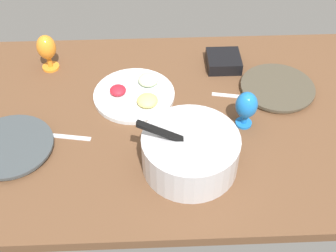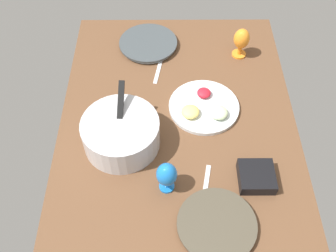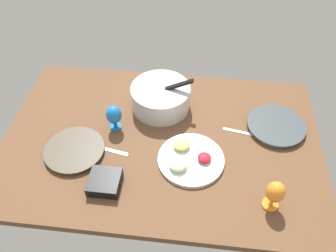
{
  "view_description": "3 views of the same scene",
  "coord_description": "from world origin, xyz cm",
  "px_view_note": "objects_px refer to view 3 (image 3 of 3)",
  "views": [
    {
      "loc": [
        8.05,
        119.08,
        114.89
      ],
      "look_at": [
        3.45,
        8.7,
        3.8
      ],
      "focal_mm": 47.25,
      "sensor_mm": 36.0,
      "label": 1
    },
    {
      "loc": [
        -99.79,
        4.92,
        136.09
      ],
      "look_at": [
        2.64,
        4.41,
        3.8
      ],
      "focal_mm": 42.11,
      "sensor_mm": 36.0,
      "label": 2
    },
    {
      "loc": [
        15.76,
        -107.99,
        128.45
      ],
      "look_at": [
        2.8,
        5.69,
        3.8
      ],
      "focal_mm": 35.56,
      "sensor_mm": 36.0,
      "label": 3
    }
  ],
  "objects_px": {
    "dinner_plate_right": "(276,126)",
    "hurricane_glass_blue": "(114,116)",
    "fruit_platter": "(189,158)",
    "mixing_bowl": "(161,97)",
    "dinner_plate_left": "(75,150)",
    "hurricane_glass_orange": "(275,193)",
    "square_bowl_black": "(105,182)"
  },
  "relations": [
    {
      "from": "square_bowl_black",
      "to": "hurricane_glass_blue",
      "type": "bearing_deg",
      "value": 94.81
    },
    {
      "from": "fruit_platter",
      "to": "square_bowl_black",
      "type": "height_order",
      "value": "fruit_platter"
    },
    {
      "from": "dinner_plate_left",
      "to": "hurricane_glass_blue",
      "type": "xyz_separation_m",
      "value": [
        0.16,
        0.18,
        0.08
      ]
    },
    {
      "from": "square_bowl_black",
      "to": "dinner_plate_right",
      "type": "bearing_deg",
      "value": 29.05
    },
    {
      "from": "dinner_plate_right",
      "to": "mixing_bowl",
      "type": "relative_size",
      "value": 0.9
    },
    {
      "from": "dinner_plate_right",
      "to": "fruit_platter",
      "type": "relative_size",
      "value": 0.94
    },
    {
      "from": "dinner_plate_right",
      "to": "square_bowl_black",
      "type": "distance_m",
      "value": 0.91
    },
    {
      "from": "dinner_plate_left",
      "to": "hurricane_glass_blue",
      "type": "bearing_deg",
      "value": 47.84
    },
    {
      "from": "fruit_platter",
      "to": "hurricane_glass_orange",
      "type": "distance_m",
      "value": 0.42
    },
    {
      "from": "fruit_platter",
      "to": "square_bowl_black",
      "type": "xyz_separation_m",
      "value": [
        -0.37,
        -0.18,
        0.01
      ]
    },
    {
      "from": "square_bowl_black",
      "to": "dinner_plate_left",
      "type": "bearing_deg",
      "value": 138.81
    },
    {
      "from": "mixing_bowl",
      "to": "square_bowl_black",
      "type": "distance_m",
      "value": 0.57
    },
    {
      "from": "hurricane_glass_blue",
      "to": "square_bowl_black",
      "type": "xyz_separation_m",
      "value": [
        0.03,
        -0.35,
        -0.06
      ]
    },
    {
      "from": "dinner_plate_left",
      "to": "hurricane_glass_orange",
      "type": "height_order",
      "value": "hurricane_glass_orange"
    },
    {
      "from": "hurricane_glass_orange",
      "to": "hurricane_glass_blue",
      "type": "xyz_separation_m",
      "value": [
        -0.76,
        0.37,
        -0.01
      ]
    },
    {
      "from": "dinner_plate_left",
      "to": "hurricane_glass_orange",
      "type": "relative_size",
      "value": 1.85
    },
    {
      "from": "mixing_bowl",
      "to": "fruit_platter",
      "type": "distance_m",
      "value": 0.4
    },
    {
      "from": "dinner_plate_right",
      "to": "mixing_bowl",
      "type": "distance_m",
      "value": 0.62
    },
    {
      "from": "dinner_plate_left",
      "to": "fruit_platter",
      "type": "xyz_separation_m",
      "value": [
        0.56,
        0.01,
        0.0
      ]
    },
    {
      "from": "hurricane_glass_orange",
      "to": "hurricane_glass_blue",
      "type": "relative_size",
      "value": 1.07
    },
    {
      "from": "dinner_plate_right",
      "to": "mixing_bowl",
      "type": "bearing_deg",
      "value": 171.35
    },
    {
      "from": "dinner_plate_left",
      "to": "mixing_bowl",
      "type": "xyz_separation_m",
      "value": [
        0.38,
        0.37,
        0.06
      ]
    },
    {
      "from": "dinner_plate_left",
      "to": "fruit_platter",
      "type": "height_order",
      "value": "fruit_platter"
    },
    {
      "from": "dinner_plate_right",
      "to": "hurricane_glass_blue",
      "type": "xyz_separation_m",
      "value": [
        -0.83,
        -0.09,
        0.07
      ]
    },
    {
      "from": "hurricane_glass_blue",
      "to": "square_bowl_black",
      "type": "relative_size",
      "value": 1.06
    },
    {
      "from": "dinner_plate_right",
      "to": "hurricane_glass_orange",
      "type": "bearing_deg",
      "value": -98.75
    },
    {
      "from": "hurricane_glass_orange",
      "to": "hurricane_glass_blue",
      "type": "bearing_deg",
      "value": 154.06
    },
    {
      "from": "fruit_platter",
      "to": "hurricane_glass_blue",
      "type": "relative_size",
      "value": 2.16
    },
    {
      "from": "dinner_plate_left",
      "to": "fruit_platter",
      "type": "bearing_deg",
      "value": 1.22
    },
    {
      "from": "dinner_plate_left",
      "to": "hurricane_glass_blue",
      "type": "relative_size",
      "value": 1.99
    },
    {
      "from": "dinner_plate_right",
      "to": "fruit_platter",
      "type": "xyz_separation_m",
      "value": [
        -0.43,
        -0.26,
        0.0
      ]
    },
    {
      "from": "fruit_platter",
      "to": "mixing_bowl",
      "type": "bearing_deg",
      "value": 117.22
    }
  ]
}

